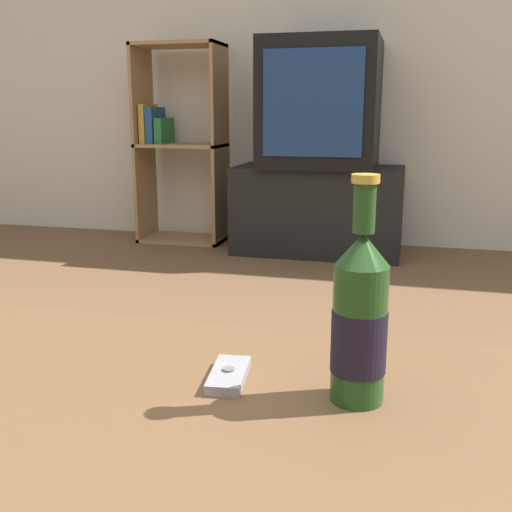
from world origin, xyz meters
TOP-DOWN VIEW (x-y plane):
  - back_wall at (0.00, 3.02)m, footprint 8.00×0.05m
  - coffee_table at (0.00, 0.00)m, footprint 1.04×0.60m
  - tv_stand at (-0.18, 2.71)m, footprint 0.92×0.47m
  - television at (-0.18, 2.71)m, footprint 0.61×0.56m
  - bookshelf at (-1.06, 2.81)m, footprint 0.51×0.30m
  - beer_bottle at (0.27, 0.08)m, footprint 0.07×0.07m
  - cell_phone at (0.10, 0.10)m, footprint 0.06×0.11m

SIDE VIEW (x-z plane):
  - tv_stand at x=-0.18m, z-range 0.00..0.48m
  - coffee_table at x=0.00m, z-range 0.15..0.58m
  - cell_phone at x=0.10m, z-range 0.43..0.45m
  - beer_bottle at x=0.27m, z-range 0.40..0.67m
  - bookshelf at x=-1.06m, z-range 0.02..1.19m
  - television at x=-0.18m, z-range 0.48..1.16m
  - back_wall at x=0.00m, z-range 0.00..2.60m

